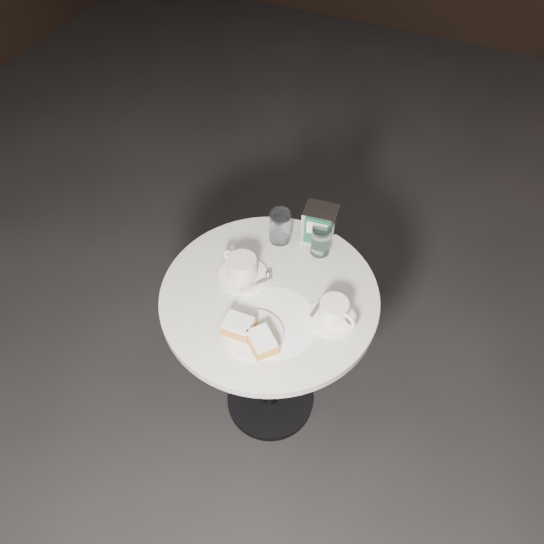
{
  "coord_description": "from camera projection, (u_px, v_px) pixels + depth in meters",
  "views": [
    {
      "loc": [
        0.43,
        -0.94,
        2.08
      ],
      "look_at": [
        0.0,
        0.02,
        0.83
      ],
      "focal_mm": 35.0,
      "sensor_mm": 36.0,
      "label": 1
    }
  ],
  "objects": [
    {
      "name": "water_glass_right",
      "position": [
        321.0,
        241.0,
        1.76
      ],
      "size": [
        0.09,
        0.09,
        0.11
      ],
      "rotation": [
        0.0,
        0.0,
        0.43
      ],
      "color": "white",
      "rests_on": "cafe_table"
    },
    {
      "name": "water_glass_left",
      "position": [
        280.0,
        227.0,
        1.79
      ],
      "size": [
        0.09,
        0.09,
        0.12
      ],
      "rotation": [
        0.0,
        0.0,
        -0.27
      ],
      "color": "white",
      "rests_on": "cafe_table"
    },
    {
      "name": "coffee_cup_right",
      "position": [
        334.0,
        312.0,
        1.6
      ],
      "size": [
        0.19,
        0.19,
        0.08
      ],
      "rotation": [
        0.0,
        0.0,
        -0.37
      ],
      "color": "white",
      "rests_on": "cafe_table"
    },
    {
      "name": "napkin_dispenser",
      "position": [
        320.0,
        224.0,
        1.79
      ],
      "size": [
        0.12,
        0.11,
        0.13
      ],
      "rotation": [
        0.0,
        0.0,
        0.12
      ],
      "color": "white",
      "rests_on": "cafe_table"
    },
    {
      "name": "beignet_plate",
      "position": [
        252.0,
        334.0,
        1.56
      ],
      "size": [
        0.22,
        0.22,
        0.06
      ],
      "rotation": [
        0.0,
        0.0,
        -0.28
      ],
      "color": "white",
      "rests_on": "cafe_table"
    },
    {
      "name": "ground",
      "position": [
        270.0,
        400.0,
        2.25
      ],
      "size": [
        7.0,
        7.0,
        0.0
      ],
      "primitive_type": "plane",
      "color": "black",
      "rests_on": "ground"
    },
    {
      "name": "sugar_spill",
      "position": [
        273.0,
        322.0,
        1.61
      ],
      "size": [
        0.35,
        0.35,
        0.0
      ],
      "primitive_type": "cylinder",
      "rotation": [
        0.0,
        0.0,
        -0.38
      ],
      "color": "white",
      "rests_on": "cafe_table"
    },
    {
      "name": "cafe_table",
      "position": [
        270.0,
        328.0,
        1.84
      ],
      "size": [
        0.7,
        0.7,
        0.74
      ],
      "color": "black",
      "rests_on": "ground"
    },
    {
      "name": "coffee_cup_left",
      "position": [
        242.0,
        269.0,
        1.7
      ],
      "size": [
        0.21,
        0.21,
        0.08
      ],
      "rotation": [
        0.0,
        0.0,
        -0.37
      ],
      "color": "white",
      "rests_on": "cafe_table"
    }
  ]
}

